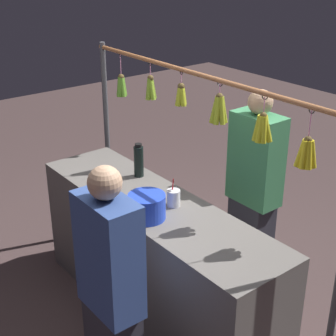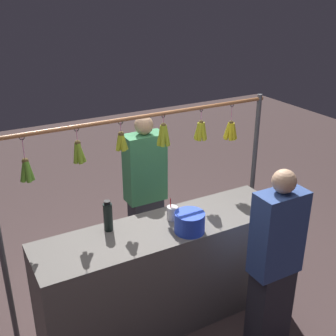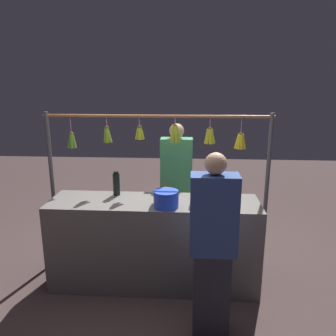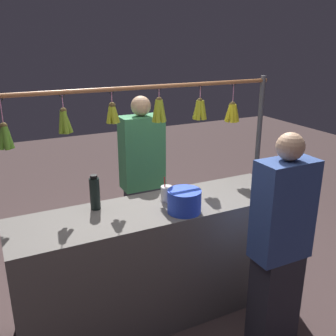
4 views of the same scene
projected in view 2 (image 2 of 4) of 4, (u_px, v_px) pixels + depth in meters
The scene contains 8 objects.
ground_plane at pixel (165, 315), 3.77m from camera, with size 12.00×12.00×0.00m, color #483736.
market_counter at pixel (165, 273), 3.59m from camera, with size 2.10×0.57×0.91m, color #66605B.
display_rack at pixel (148, 167), 3.59m from camera, with size 2.44×0.12×1.75m.
water_bottle at pixel (108, 216), 3.32m from camera, with size 0.07×0.07×0.26m.
blue_bucket at pixel (190, 222), 3.31m from camera, with size 0.24×0.24×0.16m, color blue.
drink_cup at pixel (172, 213), 3.50m from camera, with size 0.09×0.09×0.19m.
vendor_person at pixel (146, 196), 4.15m from camera, with size 0.38×0.21×1.59m.
customer_person at pixel (274, 267), 3.15m from camera, with size 0.37×0.20×1.55m.
Camera 2 is at (1.39, 2.60, 2.69)m, focal length 45.96 mm.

